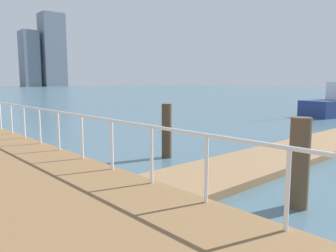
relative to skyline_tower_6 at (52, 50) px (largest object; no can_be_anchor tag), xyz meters
name	(u,v)px	position (x,y,z in m)	size (l,w,h in m)	color
ground_plane	(54,126)	(-60.89, -141.53, -17.20)	(300.00, 300.00, 0.00)	#476675
floating_dock	(310,147)	(-57.04, -152.92, -17.11)	(14.69, 2.00, 0.18)	#93704C
boardwalk_railing	(96,128)	(-64.04, -151.21, -15.99)	(0.06, 30.43, 1.08)	white
dock_piling_0	(167,131)	(-61.30, -150.55, -16.39)	(0.29, 0.29, 1.61)	#473826
dock_piling_3	(299,163)	(-62.21, -155.08, -16.38)	(0.36, 0.36, 1.63)	brown
skyline_tower_5	(29,59)	(-10.31, 2.30, -4.40)	(7.13, 9.73, 25.59)	slate
skyline_tower_6	(52,50)	(0.00, 0.00, 0.00)	(10.37, 9.57, 34.40)	slate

